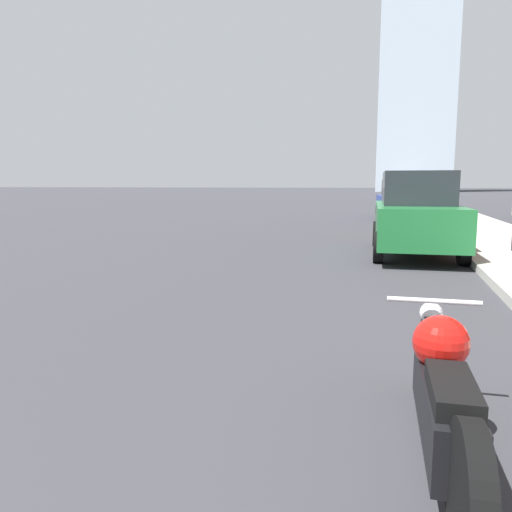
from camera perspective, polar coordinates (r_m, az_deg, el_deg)
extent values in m
cube|color=#B2ADA3|center=(38.25, 19.39, 5.56)|extent=(2.63, 240.00, 0.15)
cylinder|color=black|center=(3.85, 19.18, -11.02)|extent=(0.11, 0.64, 0.64)
cylinder|color=black|center=(2.35, 23.16, -24.35)|extent=(0.11, 0.64, 0.64)
cube|color=black|center=(3.07, 20.63, -15.77)|extent=(0.27, 1.27, 0.32)
sphere|color=red|center=(3.21, 20.37, -9.26)|extent=(0.33, 0.33, 0.33)
cube|color=black|center=(2.74, 21.53, -13.99)|extent=(0.23, 0.58, 0.10)
sphere|color=silver|center=(3.79, 19.38, -6.18)|extent=(0.16, 0.16, 0.16)
cylinder|color=silver|center=(3.65, 19.64, -4.87)|extent=(0.62, 0.05, 0.04)
cube|color=#1E6B33|center=(11.62, 17.73, 3.67)|extent=(1.85, 4.63, 0.80)
cube|color=#23282D|center=(11.59, 17.90, 7.40)|extent=(1.51, 2.25, 0.71)
cylinder|color=black|center=(13.03, 13.66, 2.52)|extent=(0.22, 0.63, 0.63)
cylinder|color=black|center=(13.14, 20.63, 2.27)|extent=(0.22, 0.63, 0.63)
cylinder|color=black|center=(10.21, 13.81, 0.98)|extent=(0.22, 0.63, 0.63)
cylinder|color=black|center=(10.36, 22.67, 0.68)|extent=(0.22, 0.63, 0.63)
cube|color=#1E3899|center=(23.32, 16.26, 5.79)|extent=(2.28, 4.20, 0.70)
cube|color=#23282D|center=(23.31, 16.33, 7.51)|extent=(1.79, 2.09, 0.70)
cylinder|color=black|center=(24.49, 13.79, 5.17)|extent=(0.27, 0.70, 0.69)
cylinder|color=black|center=(24.70, 17.94, 5.03)|extent=(0.27, 0.70, 0.69)
cylinder|color=black|center=(22.01, 14.30, 4.83)|extent=(0.27, 0.70, 0.69)
cylinder|color=black|center=(22.24, 18.90, 4.67)|extent=(0.27, 0.70, 0.69)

